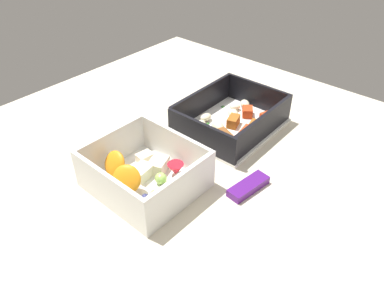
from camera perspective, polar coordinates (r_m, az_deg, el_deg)
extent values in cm
cube|color=beige|center=(63.15, -0.29, -2.88)|extent=(80.00, 80.00, 2.00)
cube|color=white|center=(70.10, 5.69, 2.63)|extent=(18.56, 14.50, 0.60)
cube|color=black|center=(75.22, 9.77, 7.24)|extent=(0.80, 14.25, 5.02)
cube|color=black|center=(62.56, 1.11, 1.39)|extent=(0.80, 14.25, 5.02)
cube|color=black|center=(65.67, 10.67, 2.55)|extent=(17.17, 0.84, 5.02)
cube|color=black|center=(72.07, 1.38, 6.43)|extent=(17.17, 0.84, 5.02)
ellipsoid|color=beige|center=(66.03, 0.13, 1.79)|extent=(2.76, 3.16, 1.32)
ellipsoid|color=beige|center=(68.65, 1.46, 3.08)|extent=(2.47, 2.62, 1.07)
ellipsoid|color=beige|center=(75.30, 7.95, 6.02)|extent=(2.95, 3.01, 1.24)
ellipsoid|color=beige|center=(67.80, 3.95, 2.75)|extent=(2.86, 3.31, 1.39)
ellipsoid|color=beige|center=(71.69, 6.20, 4.60)|extent=(3.14, 3.34, 1.37)
ellipsoid|color=beige|center=(74.30, 6.47, 5.59)|extent=(2.56, 2.52, 1.06)
ellipsoid|color=beige|center=(70.45, 2.09, 4.08)|extent=(2.48, 1.81, 1.19)
cube|color=brown|center=(65.67, 4.94, 1.19)|extent=(2.94, 3.90, 1.41)
cube|color=red|center=(67.15, 8.43, 1.70)|extent=(3.64, 2.91, 1.27)
cube|color=red|center=(72.77, 11.36, 4.15)|extent=(3.07, 2.80, 1.00)
cube|color=red|center=(72.64, 8.55, 4.73)|extent=(3.08, 2.95, 1.66)
cube|color=#AD5B1E|center=(69.62, 9.88, 2.82)|extent=(2.79, 3.27, 1.11)
cube|color=#AD5B1E|center=(69.39, 6.36, 3.36)|extent=(3.30, 2.58, 1.77)
cube|color=#387A33|center=(75.34, 4.64, 5.61)|extent=(0.60, 0.40, 0.20)
cube|color=#387A33|center=(70.90, 7.08, 3.32)|extent=(0.60, 0.40, 0.20)
cube|color=#387A33|center=(69.94, 2.39, 3.09)|extent=(0.60, 0.40, 0.20)
cube|color=#387A33|center=(74.50, 7.97, 4.98)|extent=(0.60, 0.40, 0.20)
cube|color=white|center=(57.71, -6.94, -5.94)|extent=(13.91, 15.53, 0.60)
cube|color=white|center=(59.13, -2.50, -0.48)|extent=(0.78, 15.38, 5.81)
cube|color=white|center=(52.73, -12.46, -6.81)|extent=(0.78, 15.38, 5.81)
cube|color=white|center=(51.52, -1.59, -6.96)|extent=(12.53, 0.75, 5.81)
cube|color=white|center=(60.37, -11.91, -0.47)|extent=(12.53, 0.75, 5.81)
ellipsoid|color=orange|center=(54.95, -9.81, -5.25)|extent=(5.13, 5.43, 4.31)
ellipsoid|color=orange|center=(58.00, -11.55, -2.99)|extent=(3.56, 4.29, 4.25)
cube|color=#F4EACC|center=(57.87, -7.54, -4.22)|extent=(3.45, 2.77, 1.90)
cube|color=#F4EACC|center=(58.92, -5.05, -3.13)|extent=(3.89, 3.41, 1.95)
cube|color=#F4EACC|center=(60.95, -7.11, -2.05)|extent=(2.74, 2.24, 1.49)
sphere|color=#9ECC60|center=(55.13, -3.35, -6.40)|extent=(1.79, 1.79, 1.79)
sphere|color=#9ECC60|center=(53.24, -4.09, -8.39)|extent=(1.68, 1.68, 1.68)
sphere|color=#9ECC60|center=(56.55, -4.71, -5.17)|extent=(1.80, 1.80, 1.80)
sphere|color=#9ECC60|center=(54.13, -2.04, -7.47)|extent=(1.59, 1.59, 1.59)
sphere|color=#9ECC60|center=(54.07, -5.52, -7.66)|extent=(1.66, 1.66, 1.66)
cone|color=red|center=(57.84, -2.47, -3.83)|extent=(2.53, 2.53, 2.02)
sphere|color=navy|center=(52.38, -4.40, -9.84)|extent=(1.03, 1.03, 1.03)
sphere|color=navy|center=(52.77, -7.89, -9.70)|extent=(1.05, 1.05, 1.05)
sphere|color=navy|center=(54.28, -7.05, -7.99)|extent=(1.09, 1.09, 1.09)
sphere|color=navy|center=(52.10, -6.50, -10.21)|extent=(1.17, 1.17, 1.17)
sphere|color=navy|center=(54.30, -8.12, -8.19)|extent=(0.96, 0.96, 0.96)
sphere|color=navy|center=(51.23, -6.75, -11.42)|extent=(0.96, 0.96, 0.96)
cube|color=#51197A|center=(56.93, 8.41, -6.39)|extent=(7.26, 3.31, 1.20)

